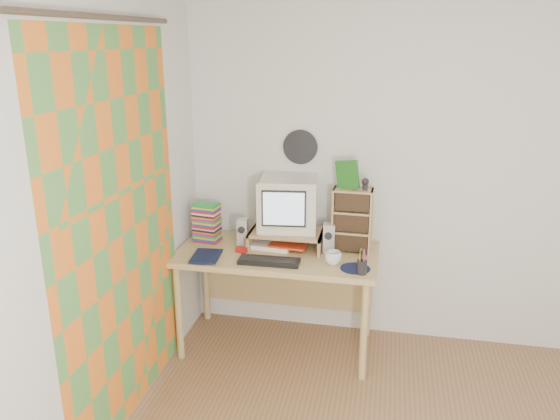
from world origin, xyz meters
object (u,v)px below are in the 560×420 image
at_px(crt_monitor, 288,204).
at_px(dvd_stack, 207,224).
at_px(keyboard, 269,261).
at_px(cd_rack, 352,220).
at_px(diary, 193,254).
at_px(mug, 333,258).
at_px(desk, 279,266).

height_order(crt_monitor, dvd_stack, crt_monitor).
height_order(keyboard, dvd_stack, dvd_stack).
height_order(cd_rack, diary, cd_rack).
distance_m(crt_monitor, dvd_stack, 0.62).
bearing_deg(keyboard, mug, 7.96).
relative_size(crt_monitor, cd_rack, 0.87).
bearing_deg(diary, dvd_stack, 85.52).
bearing_deg(mug, dvd_stack, 165.28).
relative_size(cd_rack, mug, 4.01).
bearing_deg(dvd_stack, crt_monitor, 12.59).
distance_m(desk, crt_monitor, 0.45).
distance_m(crt_monitor, mug, 0.54).
bearing_deg(keyboard, diary, 179.27).
bearing_deg(dvd_stack, keyboard, -22.26).
height_order(cd_rack, mug, cd_rack).
distance_m(desk, diary, 0.63).
relative_size(desk, mug, 12.47).
height_order(desk, diary, diary).
bearing_deg(diary, keyboard, -5.13).
height_order(dvd_stack, cd_rack, cd_rack).
bearing_deg(diary, mug, -1.29).
distance_m(dvd_stack, cd_rack, 1.06).
bearing_deg(mug, crt_monitor, 140.74).
relative_size(keyboard, diary, 1.80).
height_order(crt_monitor, diary, crt_monitor).
height_order(crt_monitor, keyboard, crt_monitor).
distance_m(crt_monitor, keyboard, 0.47).
bearing_deg(diary, crt_monitor, 26.36).
height_order(desk, cd_rack, cd_rack).
xyz_separation_m(desk, crt_monitor, (0.05, 0.09, 0.44)).
bearing_deg(cd_rack, mug, -108.13).
xyz_separation_m(desk, mug, (0.41, -0.21, 0.18)).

